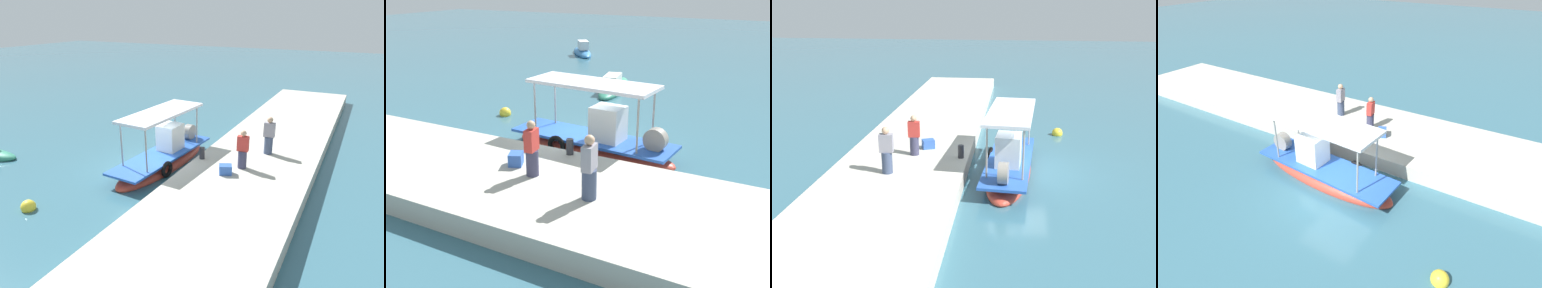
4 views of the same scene
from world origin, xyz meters
TOP-DOWN VIEW (x-y plane):
  - ground_plane at (0.00, 0.00)m, footprint 120.00×120.00m
  - dock_quay at (0.00, -4.63)m, footprint 36.00×5.07m
  - main_fishing_boat at (0.88, -0.45)m, footprint 6.57×2.16m
  - fisherman_near_bollard at (2.88, -4.87)m, footprint 0.42×0.52m
  - fisherman_by_crate at (0.77, -4.33)m, footprint 0.41×0.50m
  - mooring_bollard at (0.94, -2.39)m, footprint 0.24×0.24m
  - cargo_crate at (-0.11, -3.92)m, footprint 0.58×0.63m
  - marker_buoy at (-4.93, 1.93)m, footprint 0.55×0.55m

SIDE VIEW (x-z plane):
  - ground_plane at x=0.00m, z-range 0.00..0.00m
  - marker_buoy at x=-4.93m, z-range -0.16..0.38m
  - dock_quay at x=0.00m, z-range 0.00..0.66m
  - main_fishing_boat at x=0.88m, z-range -1.06..1.93m
  - cargo_crate at x=-0.11m, z-range 0.66..1.05m
  - mooring_bollard at x=0.94m, z-range 0.66..1.19m
  - fisherman_by_crate at x=0.77m, z-range 0.58..2.24m
  - fisherman_near_bollard at x=2.88m, z-range 0.58..2.34m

